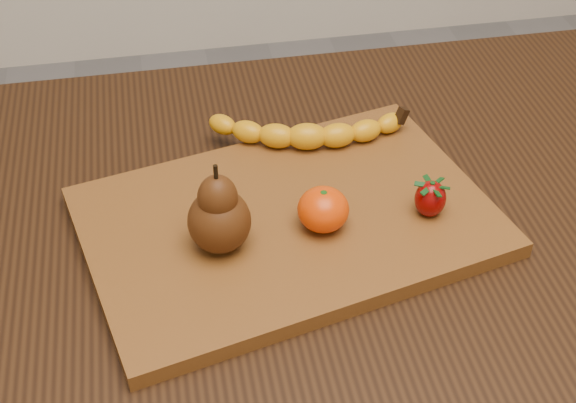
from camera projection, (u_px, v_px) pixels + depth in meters
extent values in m
cube|color=black|center=(320.00, 219.00, 0.96)|extent=(1.00, 0.70, 0.04)
cylinder|color=black|center=(19.00, 304.00, 1.36)|extent=(0.05, 0.05, 0.72)
cylinder|color=black|center=(516.00, 238.00, 1.49)|extent=(0.05, 0.05, 0.72)
cube|color=brown|center=(288.00, 222.00, 0.91)|extent=(0.51, 0.39, 0.02)
ellipsoid|color=#E23C02|center=(323.00, 209.00, 0.87)|extent=(0.07, 0.07, 0.05)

